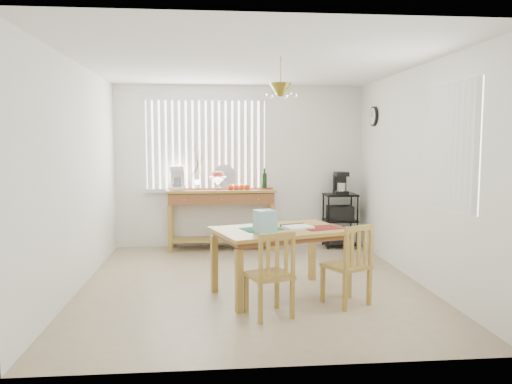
{
  "coord_description": "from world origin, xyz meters",
  "views": [
    {
      "loc": [
        -0.49,
        -5.83,
        1.69
      ],
      "look_at": [
        0.1,
        0.55,
        1.05
      ],
      "focal_mm": 35.0,
      "sensor_mm": 36.0,
      "label": 1
    }
  ],
  "objects": [
    {
      "name": "wire_cart",
      "position": [
        1.59,
        1.98,
        0.52
      ],
      "size": [
        0.51,
        0.41,
        0.87
      ],
      "color": "black",
      "rests_on": "ground"
    },
    {
      "name": "room_shell",
      "position": [
        0.0,
        0.02,
        1.69
      ],
      "size": [
        4.2,
        4.7,
        2.7
      ],
      "color": "white",
      "rests_on": "ground"
    },
    {
      "name": "sideboard_items",
      "position": [
        -0.57,
        2.0,
        1.1
      ],
      "size": [
        1.61,
        0.41,
        0.73
      ],
      "color": "maroon",
      "rests_on": "sideboard"
    },
    {
      "name": "dining_table",
      "position": [
        0.27,
        -0.46,
        0.66
      ],
      "size": [
        1.59,
        1.28,
        0.74
      ],
      "color": "#AB873A",
      "rests_on": "ground"
    },
    {
      "name": "chair_right",
      "position": [
        0.93,
        -0.88,
        0.42
      ],
      "size": [
        0.53,
        0.53,
        0.86
      ],
      "color": "#AB873A",
      "rests_on": "ground"
    },
    {
      "name": "chair_left",
      "position": [
        0.08,
        -1.17,
        0.42
      ],
      "size": [
        0.5,
        0.5,
        0.85
      ],
      "color": "#AB873A",
      "rests_on": "ground"
    },
    {
      "name": "sideboard",
      "position": [
        -0.31,
        1.99,
        0.72
      ],
      "size": [
        1.7,
        0.48,
        0.95
      ],
      "color": "#AB873A",
      "rests_on": "ground"
    },
    {
      "name": "cart_items",
      "position": [
        1.59,
        1.98,
        1.03
      ],
      "size": [
        0.2,
        0.24,
        0.36
      ],
      "color": "black",
      "rests_on": "wire_cart"
    },
    {
      "name": "ground",
      "position": [
        0.0,
        0.0,
        -0.01
      ],
      "size": [
        4.0,
        4.5,
        0.01
      ],
      "primitive_type": "cube",
      "color": "tan"
    },
    {
      "name": "table_items",
      "position": [
        0.18,
        -0.61,
        0.83
      ],
      "size": [
        1.16,
        0.55,
        0.24
      ],
      "color": "#136E54",
      "rests_on": "dining_table"
    }
  ]
}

